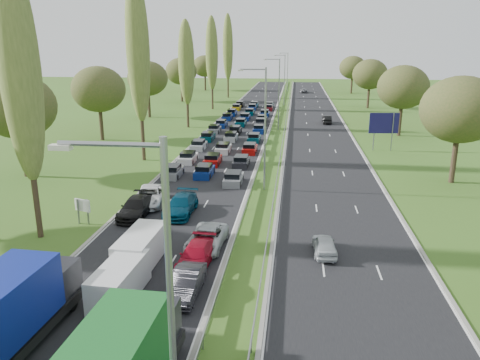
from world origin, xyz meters
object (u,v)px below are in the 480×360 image
(near_car_3, at_px, (136,207))
(blue_lorry, at_px, (7,314))
(white_van_front, at_px, (121,279))
(white_van_rear, at_px, (142,247))
(info_sign, at_px, (83,208))
(near_car_2, at_px, (150,196))
(direction_sign, at_px, (384,125))

(near_car_3, relative_size, blue_lorry, 0.57)
(white_van_front, bearing_deg, blue_lorry, -116.97)
(white_van_rear, relative_size, info_sign, 2.53)
(near_car_2, xyz_separation_m, white_van_rear, (3.07, -11.62, 0.27))
(near_car_2, distance_m, near_car_3, 3.21)
(white_van_front, bearing_deg, near_car_3, 108.09)
(near_car_2, relative_size, blue_lorry, 0.61)
(near_car_2, distance_m, white_van_rear, 12.02)
(near_car_3, xyz_separation_m, info_sign, (-3.64, -2.23, 0.56))
(near_car_2, xyz_separation_m, white_van_front, (3.24, -15.96, 0.20))
(info_sign, bearing_deg, near_car_2, 54.39)
(blue_lorry, bearing_deg, near_car_2, 92.62)
(near_car_2, xyz_separation_m, blue_lorry, (-0.02, -21.65, 1.25))
(white_van_front, xyz_separation_m, info_sign, (-7.13, 10.53, 0.34))
(near_car_3, distance_m, blue_lorry, 18.49)
(blue_lorry, bearing_deg, info_sign, 106.11)
(blue_lorry, xyz_separation_m, white_van_front, (3.25, 5.69, -1.05))
(blue_lorry, relative_size, white_van_front, 1.92)
(direction_sign, bearing_deg, near_car_3, -130.82)
(blue_lorry, bearing_deg, near_car_3, 93.38)
(info_sign, bearing_deg, direction_sign, 47.43)
(white_van_front, height_order, direction_sign, direction_sign)
(white_van_front, height_order, info_sign, info_sign)
(blue_lorry, bearing_deg, white_van_front, 62.88)
(blue_lorry, distance_m, white_van_rear, 10.54)
(near_car_3, height_order, white_van_front, white_van_front)
(white_van_rear, bearing_deg, white_van_front, -86.02)
(white_van_front, xyz_separation_m, white_van_rear, (-0.17, 4.34, 0.07))
(blue_lorry, distance_m, info_sign, 16.68)
(white_van_rear, bearing_deg, direction_sign, 61.54)
(white_van_rear, relative_size, direction_sign, 1.02)
(near_car_2, xyz_separation_m, info_sign, (-3.89, -5.44, 0.55))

